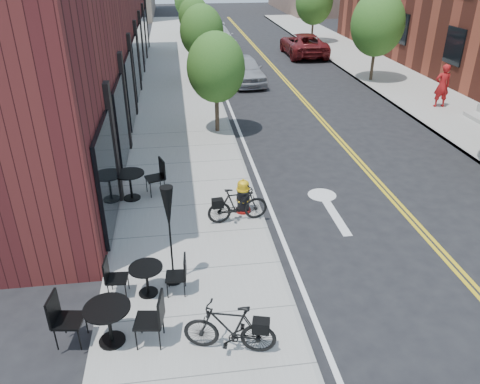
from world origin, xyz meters
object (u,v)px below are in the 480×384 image
bistro_set_c (130,182)px  parked_car_b (221,54)px  bistro_set_b (147,276)px  parked_car_far (303,44)px  bistro_set_a (109,319)px  bicycle_left (230,328)px  bicycle_right (238,205)px  parked_car_a (244,69)px  fire_hydrant (243,196)px  patio_umbrella (169,216)px  parked_car_c (217,37)px  pedestrian (442,86)px

bistro_set_c → parked_car_b: parked_car_b is taller
bistro_set_b → parked_car_far: (9.71, 24.25, 0.20)m
bistro_set_a → bicycle_left: bearing=-4.9°
bistro_set_b → bicycle_right: bearing=53.7°
bistro_set_a → parked_car_a: (5.19, 18.69, 0.10)m
bicycle_right → parked_car_a: parked_car_a is taller
bicycle_right → bicycle_left: bearing=164.1°
bicycle_right → parked_car_far: parked_car_far is taller
fire_hydrant → bistro_set_a: bistro_set_a is taller
parked_car_a → parked_car_far: 8.55m
bistro_set_a → patio_umbrella: size_ratio=0.86×
bistro_set_c → bistro_set_b: bearing=-100.3°
bistro_set_a → bistro_set_c: bearing=98.1°
bistro_set_b → parked_car_far: bearing=72.1°
bicycle_right → parked_car_c: parked_car_c is taller
bicycle_left → bicycle_right: size_ratio=1.03×
bicycle_left → patio_umbrella: 2.60m
fire_hydrant → bicycle_left: 5.03m
bicycle_right → parked_car_a: size_ratio=0.37×
bicycle_left → parked_car_far: bearing=177.6°
bicycle_right → parked_car_b: 19.42m
bistro_set_b → parked_car_far: parked_car_far is taller
patio_umbrella → bistro_set_c: bearing=106.0°
bistro_set_b → parked_car_b: size_ratio=0.39×
bicycle_right → patio_umbrella: (-1.72, -2.32, 1.16)m
parked_car_a → parked_car_far: (5.13, 6.83, 0.01)m
bistro_set_a → bistro_set_b: 1.42m
bistro_set_c → parked_car_c: parked_car_c is taller
parked_car_c → pedestrian: 18.37m
fire_hydrant → parked_car_a: size_ratio=0.22×
fire_hydrant → parked_car_c: 24.62m
bistro_set_b → parked_car_c: bearing=85.4°
bistro_set_b → parked_car_c: parked_car_c is taller
bicycle_right → parked_car_b: (1.53, 19.36, 0.09)m
bicycle_left → bistro_set_a: 2.18m
bistro_set_c → parked_car_far: (10.33, 19.90, 0.10)m
bistro_set_b → parked_car_a: parked_car_a is taller
fire_hydrant → bicycle_right: (-0.22, -0.49, 0.02)m
bicycle_left → parked_car_c: (2.62, 29.50, 0.16)m
bicycle_right → bistro_set_c: (-2.87, 1.67, 0.04)m
bicycle_right → bistro_set_b: (-2.26, -2.67, -0.05)m
bicycle_right → bistro_set_c: bearing=53.3°
bistro_set_b → pedestrian: 17.19m
bistro_set_c → parked_car_a: 14.06m
parked_car_a → parked_car_b: size_ratio=1.03×
parked_car_b → parked_car_far: (5.93, 2.21, 0.06)m
patio_umbrella → bistro_set_b: bearing=-146.9°
parked_car_a → parked_car_b: (-0.79, 4.62, -0.05)m
bistro_set_b → bistro_set_c: size_ratio=0.82×
parked_car_a → pedestrian: size_ratio=2.26×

